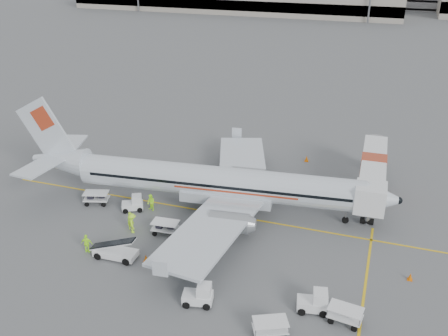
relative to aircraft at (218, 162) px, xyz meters
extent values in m
plane|color=#56595B|center=(0.21, -0.88, -4.82)|extent=(360.00, 360.00, 0.00)
cube|color=yellow|center=(0.21, -0.88, -4.82)|extent=(44.00, 0.20, 0.01)
cube|color=yellow|center=(14.21, -8.88, -4.82)|extent=(0.20, 20.00, 0.01)
cone|color=#DF6003|center=(17.33, -5.53, -4.51)|extent=(0.38, 0.38, 0.63)
cone|color=#DF6003|center=(5.99, 13.59, -4.47)|extent=(0.43, 0.43, 0.71)
cone|color=#DF6003|center=(-2.65, -9.83, -4.52)|extent=(0.37, 0.37, 0.61)
imported|color=#A7E922|center=(-6.09, -5.90, -4.00)|extent=(0.69, 0.71, 1.64)
imported|color=#A7E922|center=(-5.86, -2.38, -3.99)|extent=(1.01, 0.93, 1.67)
imported|color=#A7E922|center=(-5.67, -6.35, -3.90)|extent=(1.23, 1.37, 1.84)
imported|color=#A7E922|center=(-7.76, -10.24, -3.99)|extent=(1.03, 0.56, 1.66)
camera|label=1|loc=(13.88, -38.97, 18.89)|focal=40.00mm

